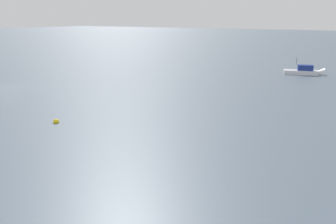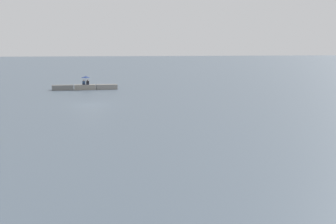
{
  "view_description": "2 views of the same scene",
  "coord_description": "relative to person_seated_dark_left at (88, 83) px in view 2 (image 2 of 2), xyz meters",
  "views": [
    {
      "loc": [
        26.57,
        43.24,
        9.1
      ],
      "look_at": [
        7.53,
        30.65,
        2.93
      ],
      "focal_mm": 37.61,
      "sensor_mm": 36.0,
      "label": 1
    },
    {
      "loc": [
        1.94,
        51.91,
        6.23
      ],
      "look_at": [
        -4.99,
        17.52,
        1.43
      ],
      "focal_mm": 51.57,
      "sensor_mm": 36.0,
      "label": 2
    }
  ],
  "objects": [
    {
      "name": "person_seated_dark_left",
      "position": [
        0.0,
        0.0,
        0.0
      ],
      "size": [
        0.42,
        0.62,
        0.73
      ],
      "rotation": [
        0.0,
        0.0,
        -0.07
      ],
      "color": "#1E2333",
      "rests_on": "seawall_pier"
    },
    {
      "name": "person_seated_blue_right",
      "position": [
        0.56,
        0.0,
        0.0
      ],
      "size": [
        0.42,
        0.62,
        0.73
      ],
      "rotation": [
        0.0,
        0.0,
        -0.07
      ],
      "color": "#1E2333",
      "rests_on": "seawall_pier"
    },
    {
      "name": "seawall_pier",
      "position": [
        0.4,
        -0.02,
        -0.61
      ],
      "size": [
        9.28,
        1.43,
        0.72
      ],
      "color": "gray",
      "rests_on": "ground_plane"
    },
    {
      "name": "umbrella_open_navy",
      "position": [
        0.27,
        0.06,
        0.86
      ],
      "size": [
        1.29,
        1.29,
        1.28
      ],
      "color": "black",
      "rests_on": "seawall_pier"
    },
    {
      "name": "ground_plane",
      "position": [
        0.4,
        18.41,
        -0.97
      ],
      "size": [
        500.0,
        500.0,
        0.0
      ],
      "primitive_type": "plane",
      "color": "slate"
    }
  ]
}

